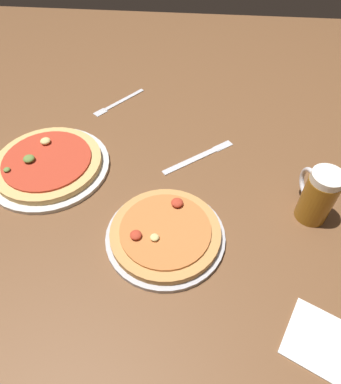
{
  "coord_description": "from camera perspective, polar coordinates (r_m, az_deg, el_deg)",
  "views": [
    {
      "loc": [
        0.05,
        -0.58,
        0.68
      ],
      "look_at": [
        0.0,
        0.0,
        0.02
      ],
      "focal_mm": 32.05,
      "sensor_mm": 36.0,
      "label": 1
    }
  ],
  "objects": [
    {
      "name": "pizza_plate_near",
      "position": [
        0.8,
        -0.75,
        -6.95
      ],
      "size": [
        0.28,
        0.28,
        0.05
      ],
      "color": "#B2B2B7",
      "rests_on": "ground_plane"
    },
    {
      "name": "pizza_plate_far",
      "position": [
        1.02,
        -19.67,
        4.4
      ],
      "size": [
        0.34,
        0.34,
        0.05
      ],
      "color": "silver",
      "rests_on": "ground_plane"
    },
    {
      "name": "beer_mug_dark",
      "position": [
        0.88,
        23.3,
        -0.51
      ],
      "size": [
        0.08,
        0.13,
        0.14
      ],
      "color": "#9E6619",
      "rests_on": "ground_plane"
    },
    {
      "name": "fork_left",
      "position": [
        1.23,
        -8.65,
        14.54
      ],
      "size": [
        0.15,
        0.18,
        0.01
      ],
      "color": "silver",
      "rests_on": "ground_plane"
    },
    {
      "name": "knife_right",
      "position": [
        1.0,
        4.78,
        5.9
      ],
      "size": [
        0.2,
        0.17,
        0.01
      ],
      "color": "silver",
      "rests_on": "ground_plane"
    },
    {
      "name": "napkin_folded",
      "position": [
        0.77,
        24.21,
        -21.89
      ],
      "size": [
        0.18,
        0.17,
        0.01
      ],
      "primitive_type": "cube",
      "rotation": [
        0.0,
        0.0,
        -0.46
      ],
      "color": "white",
      "rests_on": "ground_plane"
    },
    {
      "name": "ground_plane",
      "position": [
        0.91,
        0.0,
        -1.47
      ],
      "size": [
        2.4,
        2.4,
        0.03
      ],
      "primitive_type": "cube",
      "color": "brown"
    }
  ]
}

